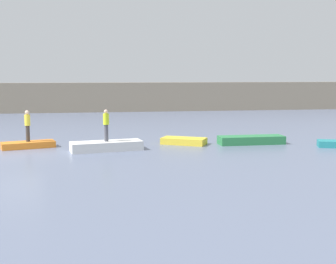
{
  "coord_description": "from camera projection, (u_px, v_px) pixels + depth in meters",
  "views": [
    {
      "loc": [
        4.13,
        -24.97,
        4.28
      ],
      "look_at": [
        8.39,
        1.6,
        0.8
      ],
      "focal_mm": 49.02,
      "sensor_mm": 36.0,
      "label": 1
    }
  ],
  "objects": [
    {
      "name": "rowboat_yellow",
      "position": [
        184.0,
        141.0,
        27.63
      ],
      "size": [
        2.9,
        2.33,
        0.39
      ],
      "primitive_type": "cube",
      "rotation": [
        0.0,
        0.0,
        -0.49
      ],
      "color": "gold",
      "rests_on": "ground_plane"
    },
    {
      "name": "rowboat_orange",
      "position": [
        28.0,
        145.0,
        26.27
      ],
      "size": [
        3.13,
        1.85,
        0.37
      ],
      "primitive_type": "cube",
      "rotation": [
        0.0,
        0.0,
        0.28
      ],
      "color": "orange",
      "rests_on": "ground_plane"
    },
    {
      "name": "person_yellow_shirt",
      "position": [
        27.0,
        124.0,
        26.11
      ],
      "size": [
        0.32,
        0.32,
        1.79
      ],
      "color": "#38332D",
      "rests_on": "rowboat_orange"
    },
    {
      "name": "rowboat_white",
      "position": [
        107.0,
        146.0,
        25.32
      ],
      "size": [
        4.08,
        1.94,
        0.52
      ],
      "primitive_type": "cube",
      "rotation": [
        0.0,
        0.0,
        0.18
      ],
      "color": "white",
      "rests_on": "ground_plane"
    },
    {
      "name": "person_hiviz_shirt",
      "position": [
        106.0,
        124.0,
        25.16
      ],
      "size": [
        0.32,
        0.32,
        1.76
      ],
      "color": "#4C4C56",
      "rests_on": "rowboat_white"
    },
    {
      "name": "embankment_wall",
      "position": [
        56.0,
        98.0,
        49.49
      ],
      "size": [
        80.0,
        1.2,
        3.21
      ],
      "primitive_type": "cube",
      "color": "gray",
      "rests_on": "ground_plane"
    },
    {
      "name": "ground_plane",
      "position": [
        17.0,
        154.0,
        24.35
      ],
      "size": [
        120.0,
        120.0,
        0.0
      ],
      "primitive_type": "plane",
      "color": "slate"
    },
    {
      "name": "rowboat_green",
      "position": [
        251.0,
        140.0,
        27.7
      ],
      "size": [
        3.99,
        1.21,
        0.49
      ],
      "primitive_type": "cube",
      "rotation": [
        0.0,
        0.0,
        0.01
      ],
      "color": "#2D7F47",
      "rests_on": "ground_plane"
    }
  ]
}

